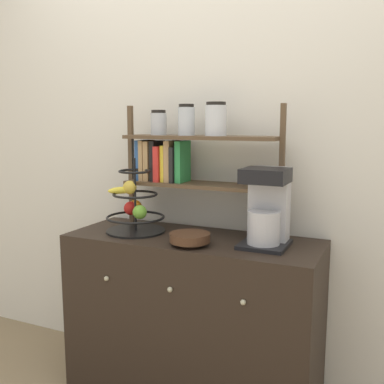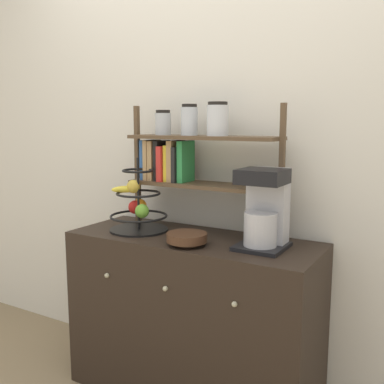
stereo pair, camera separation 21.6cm
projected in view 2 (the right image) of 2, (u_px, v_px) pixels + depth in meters
The scene contains 6 objects.
wall_back at pixel (219, 139), 2.37m from camera, with size 7.00×0.05×2.60m, color silver.
sideboard at pixel (192, 317), 2.27m from camera, with size 1.25×0.49×0.83m.
coffee_maker at pixel (264, 209), 2.00m from camera, with size 0.21×0.23×0.36m.
fruit_stand at pixel (138, 207), 2.34m from camera, with size 0.30×0.30×0.38m.
wooden_bowl at pixel (187, 238), 2.06m from camera, with size 0.19×0.19×0.06m.
shelf_hutch at pixel (187, 153), 2.29m from camera, with size 0.85×0.20×0.66m.
Camera 2 is at (1.08, -1.61, 1.39)m, focal length 42.00 mm.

